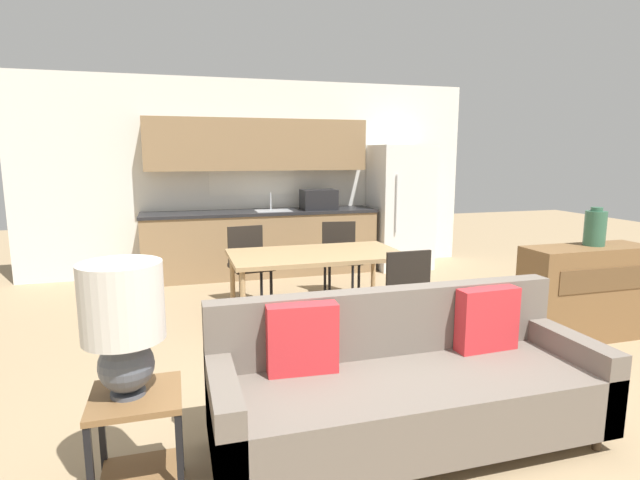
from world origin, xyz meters
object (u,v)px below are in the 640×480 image
object	(u,v)px
table_lamp	(123,318)
dining_chair_near_right	(401,292)
credenza	(585,293)
side_table	(138,430)
dining_chair_far_left	(249,261)
couch	(405,385)
dining_chair_far_right	(341,255)
dining_table	(316,258)
refrigerator	(400,207)
vase	(595,228)

from	to	relation	value
table_lamp	dining_chair_near_right	xyz separation A→B (m)	(2.09, 1.44, -0.43)
credenza	dining_chair_near_right	distance (m)	1.73
side_table	dining_chair_far_left	xyz separation A→B (m)	(0.98, 3.04, 0.14)
couch	dining_chair_far_right	size ratio (longest dim) A/B	2.54
dining_table	dining_chair_far_right	bearing A→B (deg)	57.44
table_lamp	credenza	world-z (taller)	table_lamp
refrigerator	dining_chair_far_left	size ratio (longest dim) A/B	2.05
dining_table	side_table	distance (m)	2.73
refrigerator	dining_chair_far_right	world-z (taller)	refrigerator
couch	dining_chair_near_right	bearing A→B (deg)	65.61
refrigerator	credenza	distance (m)	3.24
dining_chair_far_right	dining_chair_far_left	xyz separation A→B (m)	(-1.09, -0.06, 0.00)
refrigerator	dining_chair_near_right	bearing A→B (deg)	-114.99
vase	table_lamp	bearing A→B (deg)	-162.71
dining_chair_near_right	dining_chair_far_left	world-z (taller)	same
couch	side_table	bearing A→B (deg)	-175.40
dining_chair_near_right	side_table	bearing A→B (deg)	33.65
side_table	credenza	xyz separation A→B (m)	(3.76, 1.18, 0.06)
refrigerator	dining_chair_far_right	bearing A→B (deg)	-136.77
refrigerator	couch	size ratio (longest dim) A/B	0.80
dining_chair_far_right	dining_chair_far_left	distance (m)	1.09
vase	dining_chair_far_left	distance (m)	3.44
dining_table	dining_chair_far_left	size ratio (longest dim) A/B	1.89
dining_chair_near_right	refrigerator	bearing A→B (deg)	-116.33
side_table	dining_table	bearing A→B (deg)	55.84
dining_table	dining_chair_far_left	world-z (taller)	dining_chair_far_left
vase	refrigerator	bearing A→B (deg)	97.56
credenza	dining_chair_near_right	xyz separation A→B (m)	(-1.71, 0.26, 0.07)
vase	dining_chair_far_right	xyz separation A→B (m)	(-1.78, 1.89, -0.52)
dining_chair_far_right	side_table	bearing A→B (deg)	-115.56
vase	dining_chair_near_right	world-z (taller)	vase
credenza	dining_chair_far_right	world-z (taller)	dining_chair_far_right
refrigerator	vase	distance (m)	3.19
dining_table	credenza	distance (m)	2.49
dining_table	dining_chair_near_right	distance (m)	0.98
dining_table	credenza	bearing A→B (deg)	-25.42
dining_table	dining_chair_far_left	bearing A→B (deg)	124.44
couch	side_table	xyz separation A→B (m)	(-1.46, -0.12, 0.02)
couch	dining_chair_near_right	distance (m)	1.46
couch	table_lamp	bearing A→B (deg)	-175.63
side_table	dining_chair_far_left	world-z (taller)	dining_chair_far_left
dining_table	dining_chair_far_right	world-z (taller)	dining_chair_far_right
side_table	table_lamp	size ratio (longest dim) A/B	0.87
table_lamp	dining_table	bearing A→B (deg)	55.25
couch	dining_chair_far_right	world-z (taller)	dining_chair_far_right
vase	dining_chair_far_right	bearing A→B (deg)	133.31
vase	dining_chair_far_left	world-z (taller)	vase
couch	credenza	world-z (taller)	couch
dining_table	vase	size ratio (longest dim) A/B	4.81
vase	credenza	bearing A→B (deg)	-159.73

